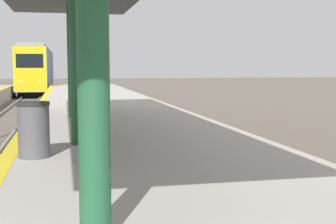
% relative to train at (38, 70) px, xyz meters
% --- Properties ---
extents(train, '(2.67, 23.06, 4.55)m').
position_rel_train_xyz_m(train, '(0.00, 0.00, 0.00)').
color(train, black).
rests_on(train, ground).
extents(trash_bin, '(0.58, 0.58, 0.99)m').
position_rel_train_xyz_m(trash_bin, '(2.12, -42.07, -0.77)').
color(trash_bin, '#4C4C51').
rests_on(trash_bin, platform_right).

